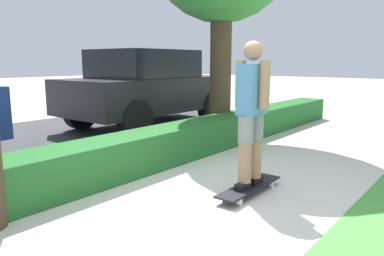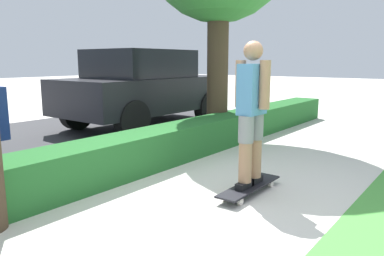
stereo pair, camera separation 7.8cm
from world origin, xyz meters
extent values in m
plane|color=beige|center=(0.00, 0.00, 0.00)|extent=(60.00, 60.00, 0.00)
cube|color=#38383A|center=(0.00, 4.20, 0.00)|extent=(12.62, 5.00, 0.01)
cube|color=#236028|center=(0.00, 1.60, 0.25)|extent=(12.62, 0.60, 0.50)
cube|color=black|center=(0.40, -0.01, 0.08)|extent=(1.02, 0.24, 0.02)
cylinder|color=silver|center=(0.75, -0.10, 0.04)|extent=(0.07, 0.04, 0.07)
cylinder|color=silver|center=(0.75, 0.08, 0.04)|extent=(0.07, 0.04, 0.07)
cylinder|color=silver|center=(0.06, -0.10, 0.04)|extent=(0.07, 0.04, 0.07)
cylinder|color=silver|center=(0.06, 0.08, 0.04)|extent=(0.07, 0.04, 0.07)
cube|color=black|center=(0.29, -0.01, 0.13)|extent=(0.26, 0.09, 0.07)
cylinder|color=#A37556|center=(0.29, -0.01, 0.52)|extent=(0.14, 0.14, 0.71)
cylinder|color=gray|center=(0.29, -0.01, 0.74)|extent=(0.16, 0.16, 0.29)
cube|color=black|center=(0.51, -0.01, 0.13)|extent=(0.26, 0.09, 0.07)
cylinder|color=#A37556|center=(0.51, -0.01, 0.52)|extent=(0.14, 0.14, 0.71)
cylinder|color=gray|center=(0.51, -0.01, 0.74)|extent=(0.16, 0.16, 0.29)
cube|color=#4C84B7|center=(0.40, -0.01, 1.14)|extent=(0.34, 0.19, 0.53)
cylinder|color=#A37556|center=(0.40, -0.15, 1.20)|extent=(0.11, 0.11, 0.50)
cylinder|color=#A37556|center=(0.40, 0.13, 1.20)|extent=(0.11, 0.11, 0.50)
sphere|color=#A37556|center=(0.40, -0.01, 1.54)|extent=(0.20, 0.20, 0.20)
cylinder|color=#423323|center=(2.74, 1.99, 1.35)|extent=(0.39, 0.39, 2.71)
cube|color=black|center=(2.81, 3.96, 0.73)|extent=(3.83, 1.86, 0.71)
cube|color=black|center=(2.70, 3.96, 1.38)|extent=(1.99, 1.63, 0.59)
cylinder|color=black|center=(4.00, 3.11, 0.37)|extent=(0.74, 0.22, 0.74)
cylinder|color=black|center=(4.00, 4.81, 0.37)|extent=(0.74, 0.22, 0.74)
cylinder|color=black|center=(1.63, 3.11, 0.37)|extent=(0.74, 0.22, 0.74)
cylinder|color=black|center=(1.63, 4.81, 0.37)|extent=(0.74, 0.22, 0.74)
camera|label=1|loc=(-3.04, -1.96, 1.44)|focal=35.00mm
camera|label=2|loc=(-3.08, -1.90, 1.44)|focal=35.00mm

